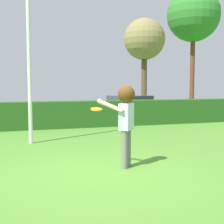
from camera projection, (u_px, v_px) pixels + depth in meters
ground_plane at (103, 172)px, 6.47m from camera, size 60.00×60.00×0.00m
person at (126, 114)px, 6.74m from camera, size 0.83×0.48×1.81m
frisbee at (96, 109)px, 6.69m from camera, size 0.26×0.26×0.07m
lamppost at (29, 34)px, 9.43m from camera, size 0.24×0.24×6.10m
hedge_row at (55, 115)px, 13.17m from camera, size 22.94×0.90×1.14m
parked_car_white at (130, 105)px, 17.51m from camera, size 4.44×2.43×1.25m
maple_tree at (144, 40)px, 18.74m from camera, size 2.51×2.51×5.89m
birch_tree at (193, 16)px, 20.65m from camera, size 3.54×3.54×8.30m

